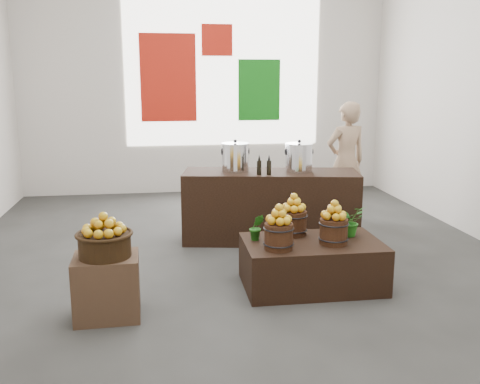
{
  "coord_description": "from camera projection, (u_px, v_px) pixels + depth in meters",
  "views": [
    {
      "loc": [
        -0.76,
        -5.45,
        1.92
      ],
      "look_at": [
        -0.0,
        -0.4,
        0.82
      ],
      "focal_mm": 40.0,
      "sensor_mm": 36.0,
      "label": 1
    }
  ],
  "objects": [
    {
      "name": "back_wall",
      "position": [
        205.0,
        72.0,
        8.74
      ],
      "size": [
        6.0,
        0.04,
        4.0
      ],
      "primitive_type": "cube",
      "color": "beige",
      "rests_on": "ground"
    },
    {
      "name": "deco_red_left",
      "position": [
        168.0,
        78.0,
        8.65
      ],
      "size": [
        0.9,
        0.04,
        1.4
      ],
      "primitive_type": "cube",
      "color": "#B41B0D",
      "rests_on": "back_wall"
    },
    {
      "name": "apple_bucket_front_left",
      "position": [
        279.0,
        236.0,
        4.67
      ],
      "size": [
        0.25,
        0.25,
        0.23
      ],
      "primitive_type": "cylinder",
      "color": "#3A1F10",
      "rests_on": "display_table"
    },
    {
      "name": "herb_garnish_left",
      "position": [
        257.0,
        227.0,
        4.93
      ],
      "size": [
        0.15,
        0.13,
        0.25
      ],
      "primitive_type": "imported",
      "rotation": [
        0.0,
        0.0,
        -0.13
      ],
      "color": "#185511",
      "rests_on": "display_table"
    },
    {
      "name": "oil_cruets",
      "position": [
        271.0,
        165.0,
        6.02
      ],
      "size": [
        0.16,
        0.08,
        0.23
      ],
      "primitive_type": null,
      "rotation": [
        0.0,
        0.0,
        -0.18
      ],
      "color": "black",
      "rests_on": "counter"
    },
    {
      "name": "apples_in_bucket_front_right",
      "position": [
        334.0,
        210.0,
        4.78
      ],
      "size": [
        0.19,
        0.19,
        0.17
      ],
      "primitive_type": null,
      "color": "#972004",
      "rests_on": "apple_bucket_front_right"
    },
    {
      "name": "apples_in_bucket_front_left",
      "position": [
        279.0,
        214.0,
        4.63
      ],
      "size": [
        0.19,
        0.19,
        0.17
      ],
      "primitive_type": null,
      "color": "#972004",
      "rests_on": "apple_bucket_front_left"
    },
    {
      "name": "back_opening",
      "position": [
        223.0,
        72.0,
        8.77
      ],
      "size": [
        3.2,
        0.02,
        2.4
      ],
      "primitive_type": "cube",
      "color": "white",
      "rests_on": "back_wall"
    },
    {
      "name": "apple_bucket_front_right",
      "position": [
        334.0,
        231.0,
        4.82
      ],
      "size": [
        0.25,
        0.25,
        0.23
      ],
      "primitive_type": "cylinder",
      "color": "#3A1F10",
      "rests_on": "display_table"
    },
    {
      "name": "shopper",
      "position": [
        346.0,
        161.0,
        7.22
      ],
      "size": [
        0.65,
        0.49,
        1.6
      ],
      "primitive_type": "imported",
      "rotation": [
        0.0,
        0.0,
        3.35
      ],
      "color": "#98795D",
      "rests_on": "ground"
    },
    {
      "name": "wicker_basket",
      "position": [
        105.0,
        245.0,
        4.24
      ],
      "size": [
        0.41,
        0.41,
        0.19
      ],
      "primitive_type": "cylinder",
      "color": "black",
      "rests_on": "crate"
    },
    {
      "name": "deco_green_right",
      "position": [
        259.0,
        90.0,
        8.91
      ],
      "size": [
        0.7,
        0.04,
        1.0
      ],
      "primitive_type": "cube",
      "color": "#106812",
      "rests_on": "back_wall"
    },
    {
      "name": "stock_pot_left",
      "position": [
        235.0,
        158.0,
        6.22
      ],
      "size": [
        0.31,
        0.31,
        0.31
      ],
      "primitive_type": "cylinder",
      "color": "silver",
      "rests_on": "counter"
    },
    {
      "name": "display_table",
      "position": [
        312.0,
        264.0,
        4.96
      ],
      "size": [
        1.26,
        0.78,
        0.44
      ],
      "primitive_type": "cube",
      "rotation": [
        0.0,
        0.0,
        -0.0
      ],
      "color": "black",
      "rests_on": "ground"
    },
    {
      "name": "stock_pot_center",
      "position": [
        299.0,
        158.0,
        6.2
      ],
      "size": [
        0.31,
        0.31,
        0.31
      ],
      "primitive_type": "cylinder",
      "color": "silver",
      "rests_on": "counter"
    },
    {
      "name": "counter",
      "position": [
        270.0,
        206.0,
        6.33
      ],
      "size": [
        2.12,
        1.0,
        0.83
      ],
      "primitive_type": "cube",
      "rotation": [
        0.0,
        0.0,
        -0.18
      ],
      "color": "black",
      "rests_on": "ground"
    },
    {
      "name": "apples_in_bucket_rear",
      "position": [
        294.0,
        202.0,
        5.06
      ],
      "size": [
        0.19,
        0.19,
        0.17
      ],
      "primitive_type": null,
      "color": "#972004",
      "rests_on": "apple_bucket_rear"
    },
    {
      "name": "apples_in_basket",
      "position": [
        104.0,
        223.0,
        4.21
      ],
      "size": [
        0.32,
        0.32,
        0.17
      ],
      "primitive_type": null,
      "color": "#972004",
      "rests_on": "wicker_basket"
    },
    {
      "name": "apple_bucket_rear",
      "position": [
        293.0,
        223.0,
        5.1
      ],
      "size": [
        0.25,
        0.25,
        0.23
      ],
      "primitive_type": "cylinder",
      "color": "#3A1F10",
      "rests_on": "display_table"
    },
    {
      "name": "ground",
      "position": [
        235.0,
        258.0,
        5.78
      ],
      "size": [
        7.0,
        7.0,
        0.0
      ],
      "primitive_type": "plane",
      "color": "#383835",
      "rests_on": "ground"
    },
    {
      "name": "crate",
      "position": [
        107.0,
        287.0,
        4.32
      ],
      "size": [
        0.53,
        0.44,
        0.52
      ],
      "primitive_type": "cube",
      "rotation": [
        0.0,
        0.0,
        0.03
      ],
      "color": "brown",
      "rests_on": "ground"
    },
    {
      "name": "herb_garnish_right",
      "position": [
        350.0,
        221.0,
        5.06
      ],
      "size": [
        0.33,
        0.31,
        0.29
      ],
      "primitive_type": "imported",
      "rotation": [
        0.0,
        0.0,
        0.39
      ],
      "color": "#185511",
      "rests_on": "display_table"
    },
    {
      "name": "deco_red_upper",
      "position": [
        217.0,
        40.0,
        8.64
      ],
      "size": [
        0.5,
        0.04,
        0.5
      ],
      "primitive_type": "cube",
      "color": "#B41B0D",
      "rests_on": "back_wall"
    }
  ]
}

